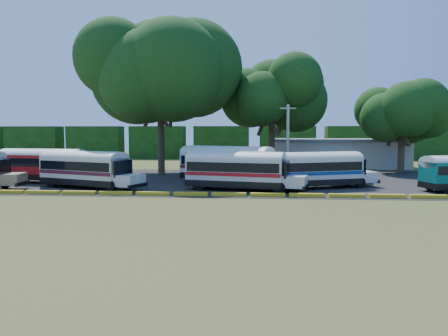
# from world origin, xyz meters

# --- Properties ---
(ground) EXTENTS (160.00, 160.00, 0.00)m
(ground) POSITION_xyz_m (0.00, 0.00, 0.00)
(ground) COLOR #45521B
(ground) RESTS_ON ground
(asphalt_strip) EXTENTS (64.00, 24.00, 0.02)m
(asphalt_strip) POSITION_xyz_m (1.00, 12.00, 0.01)
(asphalt_strip) COLOR black
(asphalt_strip) RESTS_ON ground
(curb) EXTENTS (53.70, 0.45, 0.30)m
(curb) POSITION_xyz_m (-0.00, 1.00, 0.15)
(curb) COLOR gold
(curb) RESTS_ON ground
(terminal_building) EXTENTS (19.00, 9.00, 4.00)m
(terminal_building) POSITION_xyz_m (18.00, 30.00, 2.03)
(terminal_building) COLOR beige
(terminal_building) RESTS_ON ground
(treeline_backdrop) EXTENTS (130.00, 4.00, 6.00)m
(treeline_backdrop) POSITION_xyz_m (0.00, 48.00, 3.00)
(treeline_backdrop) COLOR black
(treeline_backdrop) RESTS_ON ground
(bus_red) EXTENTS (10.46, 3.90, 3.36)m
(bus_red) POSITION_xyz_m (-14.00, 8.41, 1.92)
(bus_red) COLOR black
(bus_red) RESTS_ON ground
(bus_cream_west) EXTENTS (10.30, 6.02, 3.32)m
(bus_cream_west) POSITION_xyz_m (-8.46, 4.83, 1.88)
(bus_cream_west) COLOR black
(bus_cream_west) RESTS_ON ground
(bus_cream_east) EXTENTS (11.20, 7.10, 3.64)m
(bus_cream_east) POSITION_xyz_m (3.92, 9.19, 2.06)
(bus_cream_east) COLOR black
(bus_cream_east) RESTS_ON ground
(bus_white_red) EXTENTS (10.49, 4.78, 3.35)m
(bus_white_red) POSITION_xyz_m (5.06, 4.40, 1.89)
(bus_white_red) COLOR black
(bus_white_red) RESTS_ON ground
(bus_white_blue) EXTENTS (10.07, 5.85, 3.24)m
(bus_white_blue) POSITION_xyz_m (12.05, 6.42, 1.83)
(bus_white_blue) COLOR black
(bus_white_blue) RESTS_ON ground
(tree_west) EXTENTS (14.74, 14.74, 17.82)m
(tree_west) POSITION_xyz_m (-4.59, 17.82, 12.39)
(tree_west) COLOR #3D311E
(tree_west) RESTS_ON ground
(tree_center) EXTENTS (10.11, 10.11, 13.85)m
(tree_center) POSITION_xyz_m (8.43, 22.18, 10.09)
(tree_center) COLOR #3D311E
(tree_center) RESTS_ON ground
(tree_east) EXTENTS (8.57, 8.57, 10.65)m
(tree_east) POSITION_xyz_m (24.24, 22.42, 7.46)
(tree_east) COLOR #3D311E
(tree_east) RESTS_ON ground
(utility_pole) EXTENTS (1.60, 0.30, 7.75)m
(utility_pole) POSITION_xyz_m (9.73, 12.10, 3.99)
(utility_pole) COLOR gray
(utility_pole) RESTS_ON ground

